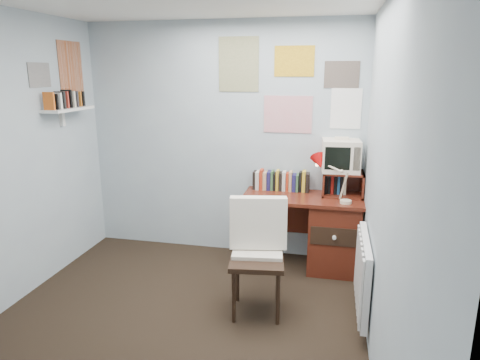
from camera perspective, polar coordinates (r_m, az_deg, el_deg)
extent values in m
plane|color=black|center=(3.55, -9.69, -19.96)|extent=(3.50, 3.50, 0.00)
cube|color=#AABCC2|center=(4.66, -2.33, 5.24)|extent=(3.00, 0.02, 2.50)
cube|color=#AABCC2|center=(2.82, 18.73, -1.63)|extent=(0.02, 3.50, 2.50)
cube|color=#5D2215|center=(4.36, 8.34, -2.38)|extent=(1.20, 0.55, 0.03)
cube|color=#5D2215|center=(4.48, 12.41, -7.26)|extent=(0.50, 0.50, 0.72)
cylinder|color=#5D2215|center=(4.34, 0.47, -7.63)|extent=(0.04, 0.04, 0.72)
cylinder|color=#5D2215|center=(4.77, 1.63, -5.56)|extent=(0.04, 0.04, 0.72)
cube|color=#5D2215|center=(4.73, 5.39, -5.10)|extent=(0.64, 0.02, 0.30)
cube|color=black|center=(3.58, 2.27, -10.72)|extent=(0.54, 0.52, 0.94)
cube|color=#B90C0C|center=(4.16, 14.06, -0.40)|extent=(0.29, 0.25, 0.40)
cube|color=#5D2215|center=(4.43, 13.55, -0.46)|extent=(0.40, 0.30, 0.25)
cube|color=beige|center=(4.38, 13.28, 3.40)|extent=(0.39, 0.36, 0.35)
cube|color=#5D2215|center=(4.53, 5.54, 0.01)|extent=(0.60, 0.14, 0.22)
cube|color=white|center=(3.62, 16.11, -11.93)|extent=(0.09, 0.80, 0.60)
cube|color=white|center=(4.60, -21.91, 8.76)|extent=(0.20, 0.62, 0.24)
cube|color=white|center=(4.47, 6.51, 12.52)|extent=(1.20, 0.01, 0.90)
cube|color=white|center=(4.63, -23.35, 13.39)|extent=(0.01, 0.70, 0.60)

